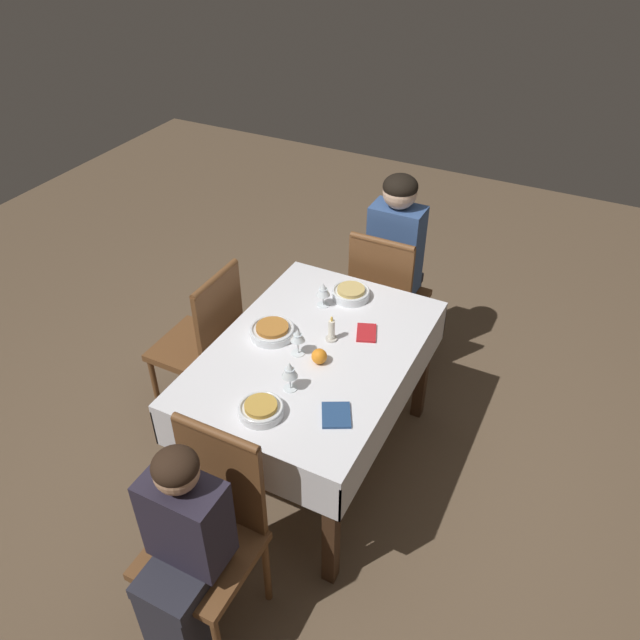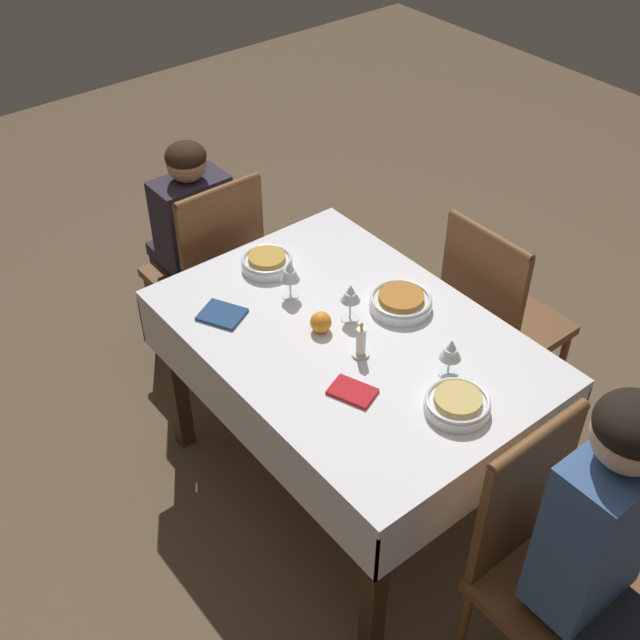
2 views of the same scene
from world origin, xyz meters
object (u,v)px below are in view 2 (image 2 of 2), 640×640
at_px(person_adult_denim, 605,562).
at_px(napkin_red_folded, 222,314).
at_px(bowl_east, 457,404).
at_px(wine_glass_west, 290,272).
at_px(wine_glass_north, 351,295).
at_px(bowl_west, 268,262).
at_px(dining_table, 349,356).
at_px(candle_centerpiece, 361,344).
at_px(orange_fruit, 321,322).
at_px(chair_east, 546,560).
at_px(wine_glass_east, 451,350).
at_px(napkin_spare_side, 352,392).
at_px(chair_north, 496,316).
at_px(person_child_dark, 188,240).
at_px(chair_west, 211,268).
at_px(bowl_north, 401,301).

bearing_deg(person_adult_denim, napkin_red_folded, 100.75).
xyz_separation_m(bowl_east, wine_glass_west, (-0.75, -0.05, 0.08)).
bearing_deg(wine_glass_north, bowl_west, -173.64).
xyz_separation_m(dining_table, candle_centerpiece, (0.10, -0.04, 0.15)).
height_order(bowl_east, orange_fruit, orange_fruit).
xyz_separation_m(chair_east, bowl_west, (-1.36, 0.02, 0.27)).
bearing_deg(dining_table, candle_centerpiece, -22.75).
relative_size(wine_glass_east, candle_centerpiece, 0.99).
relative_size(candle_centerpiece, napkin_spare_side, 0.84).
height_order(chair_east, candle_centerpiece, chair_east).
xyz_separation_m(chair_north, wine_glass_east, (0.27, -0.57, 0.33)).
bearing_deg(person_child_dark, wine_glass_north, 92.88).
xyz_separation_m(chair_west, bowl_east, (1.36, 0.02, 0.27)).
bearing_deg(bowl_west, candle_centerpiece, -4.69).
distance_m(bowl_east, candle_centerpiece, 0.37).
bearing_deg(napkin_red_folded, napkin_spare_side, 10.81).
distance_m(chair_north, napkin_red_folded, 1.08).
bearing_deg(wine_glass_east, bowl_north, 162.27).
distance_m(chair_west, wine_glass_west, 0.70).
xyz_separation_m(bowl_north, napkin_red_folded, (-0.35, -0.51, -0.02)).
height_order(chair_east, bowl_west, chair_east).
distance_m(wine_glass_west, orange_fruit, 0.23).
height_order(chair_east, bowl_north, chair_east).
bearing_deg(chair_west, person_adult_denim, 89.46).
bearing_deg(napkin_spare_side, napkin_red_folded, -169.19).
distance_m(bowl_west, orange_fruit, 0.40).
bearing_deg(candle_centerpiece, chair_east, 1.78).
distance_m(chair_west, napkin_spare_side, 1.15).
bearing_deg(person_child_dark, bowl_north, 101.90).
xyz_separation_m(candle_centerpiece, orange_fruit, (-0.17, -0.02, -0.01)).
bearing_deg(orange_fruit, napkin_red_folded, -141.44).
height_order(bowl_north, orange_fruit, orange_fruit).
xyz_separation_m(chair_west, candle_centerpiece, (0.99, -0.04, 0.29)).
bearing_deg(orange_fruit, person_adult_denim, 2.46).
xyz_separation_m(dining_table, wine_glass_west, (-0.28, -0.03, 0.21)).
bearing_deg(person_child_dark, wine_glass_west, 87.58).
height_order(chair_north, napkin_spare_side, chair_north).
height_order(chair_west, orange_fruit, chair_west).
bearing_deg(wine_glass_north, dining_table, -39.93).
bearing_deg(bowl_east, orange_fruit, -170.75).
bearing_deg(bowl_west, dining_table, -0.45).
distance_m(chair_north, bowl_west, 0.91).
bearing_deg(wine_glass_north, wine_glass_east, 9.77).
distance_m(chair_west, person_adult_denim, 1.94).
bearing_deg(wine_glass_west, wine_glass_east, 13.70).
relative_size(wine_glass_west, candle_centerpiece, 1.10).
xyz_separation_m(bowl_north, candle_centerpiece, (0.10, -0.27, 0.02)).
bearing_deg(bowl_north, wine_glass_east, -17.73).
distance_m(wine_glass_north, orange_fruit, 0.13).
xyz_separation_m(person_child_dark, napkin_red_folded, (0.72, -0.28, 0.19)).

